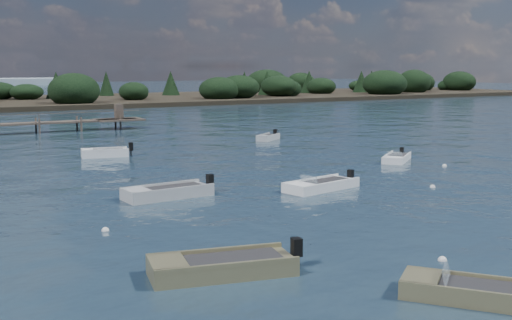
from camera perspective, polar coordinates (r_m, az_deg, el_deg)
ground at (r=82.58m, az=-17.33°, el=3.23°), size 400.00×400.00×0.00m
dinghy_mid_white_b at (r=47.43m, az=12.39°, el=0.06°), size 3.94×3.49×1.03m
dinghy_extra_a at (r=21.44m, az=-3.06°, el=-9.69°), size 5.28×2.91×1.30m
dinghy_mid_white_a at (r=35.89m, az=5.80°, el=-2.40°), size 4.99×2.54×1.15m
tender_far_grey_b at (r=59.55m, az=1.09°, el=1.93°), size 3.11×2.62×1.12m
dinghy_near_olive at (r=20.26m, az=19.26°, el=-11.32°), size 4.05×4.57×1.18m
tender_far_white at (r=49.80m, az=-13.27°, el=0.48°), size 3.93×2.03×1.32m
dinghy_mid_grey at (r=33.87m, az=-7.86°, el=-3.04°), size 5.08×2.07×1.27m
buoy_a at (r=23.86m, az=16.23°, el=-8.58°), size 0.32×0.32×0.32m
buoy_b at (r=37.73m, az=15.42°, el=-2.36°), size 0.32×0.32×0.32m
buoy_c at (r=27.63m, az=-13.25°, el=-6.15°), size 0.32×0.32×0.32m
buoy_d at (r=45.92m, az=16.41°, el=-0.53°), size 0.32×0.32×0.32m
buoy_e at (r=53.98m, az=-11.70°, el=0.92°), size 0.32×0.32×0.32m
far_headland at (r=127.91m, az=-10.51°, el=6.03°), size 190.00×40.00×5.80m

